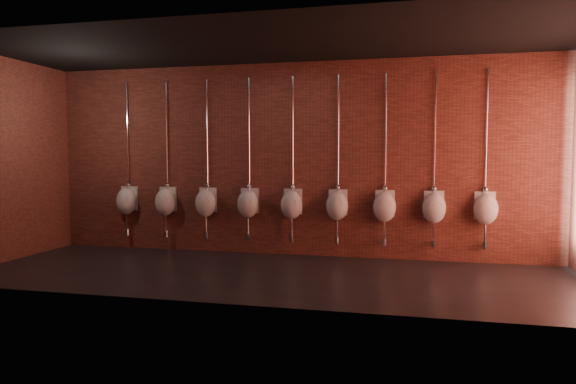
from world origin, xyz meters
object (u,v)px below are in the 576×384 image
at_px(urinal_4, 292,204).
at_px(urinal_6, 385,206).
at_px(urinal_3, 248,203).
at_px(urinal_5, 337,205).
at_px(urinal_0, 127,200).
at_px(urinal_7, 434,207).
at_px(urinal_8, 486,208).
at_px(urinal_1, 165,201).
at_px(urinal_2, 206,202).

relative_size(urinal_4, urinal_6, 1.00).
bearing_deg(urinal_3, urinal_5, 0.00).
distance_m(urinal_0, urinal_6, 4.53).
xyz_separation_m(urinal_0, urinal_7, (5.29, 0.00, 0.00)).
xyz_separation_m(urinal_6, urinal_8, (1.51, 0.00, 0.00)).
bearing_deg(urinal_7, urinal_3, 180.00).
height_order(urinal_1, urinal_7, same).
relative_size(urinal_0, urinal_1, 1.00).
bearing_deg(urinal_6, urinal_8, 0.00).
xyz_separation_m(urinal_5, urinal_7, (1.51, 0.00, 0.00)).
xyz_separation_m(urinal_3, urinal_5, (1.51, 0.00, 0.00)).
height_order(urinal_5, urinal_7, same).
relative_size(urinal_0, urinal_2, 1.00).
xyz_separation_m(urinal_0, urinal_4, (3.02, 0.00, 0.00)).
relative_size(urinal_3, urinal_4, 1.00).
bearing_deg(urinal_2, urinal_3, 0.00).
bearing_deg(urinal_0, urinal_2, 0.00).
relative_size(urinal_3, urinal_5, 1.00).
bearing_deg(urinal_3, urinal_8, 0.00).
xyz_separation_m(urinal_3, urinal_7, (3.02, 0.00, 0.00)).
bearing_deg(urinal_3, urinal_1, 180.00).
bearing_deg(urinal_2, urinal_7, 0.00).
height_order(urinal_1, urinal_8, same).
bearing_deg(urinal_3, urinal_4, 0.00).
bearing_deg(urinal_6, urinal_1, 180.00).
height_order(urinal_0, urinal_7, same).
bearing_deg(urinal_0, urinal_4, 0.00).
height_order(urinal_0, urinal_3, same).
height_order(urinal_6, urinal_8, same).
relative_size(urinal_3, urinal_7, 1.00).
bearing_deg(urinal_0, urinal_8, 0.00).
bearing_deg(urinal_6, urinal_7, 0.00).
bearing_deg(urinal_0, urinal_1, 0.00).
relative_size(urinal_3, urinal_8, 1.00).
bearing_deg(urinal_2, urinal_8, 0.00).
relative_size(urinal_2, urinal_8, 1.00).
distance_m(urinal_2, urinal_8, 4.53).
height_order(urinal_2, urinal_6, same).
distance_m(urinal_3, urinal_5, 1.51).
height_order(urinal_1, urinal_4, same).
bearing_deg(urinal_5, urinal_4, 180.00).
bearing_deg(urinal_8, urinal_1, 180.00).
bearing_deg(urinal_1, urinal_8, 0.00).
bearing_deg(urinal_5, urinal_8, 0.00).
height_order(urinal_6, urinal_7, same).
xyz_separation_m(urinal_7, urinal_8, (0.76, 0.00, 0.00)).
bearing_deg(urinal_8, urinal_2, 180.00).
distance_m(urinal_1, urinal_2, 0.76).
bearing_deg(urinal_5, urinal_3, 180.00).
distance_m(urinal_0, urinal_3, 2.27).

